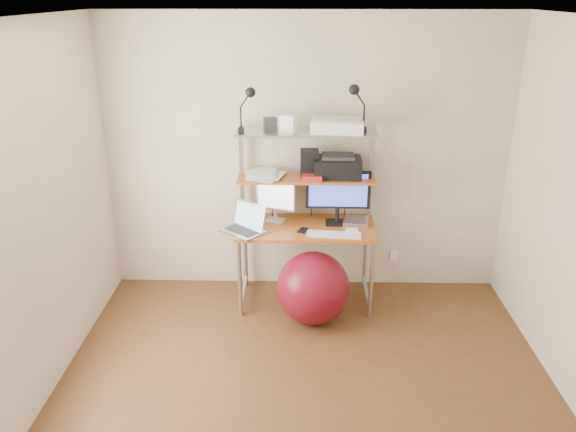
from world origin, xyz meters
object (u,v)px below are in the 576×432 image
monitor_black (338,193)px  exercise_ball (313,288)px  laptop (246,225)px  printer (337,166)px  monitor_silver (276,198)px

monitor_black → exercise_ball: size_ratio=0.90×
monitor_black → exercise_ball: 0.85m
exercise_ball → monitor_black: bearing=62.7°
laptop → printer: size_ratio=1.08×
monitor_silver → monitor_black: size_ratio=0.72×
monitor_black → exercise_ball: bearing=-116.5°
laptop → monitor_black: bearing=54.2°
monitor_black → printer: (-0.01, 0.05, 0.22)m
monitor_silver → monitor_black: bearing=14.0°
laptop → exercise_ball: size_ratio=0.71×
monitor_black → printer: printer is taller
monitor_silver → laptop: (-0.25, -0.24, -0.16)m
monitor_black → laptop: bearing=-165.1°
monitor_silver → laptop: 0.38m
printer → exercise_ball: 1.06m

